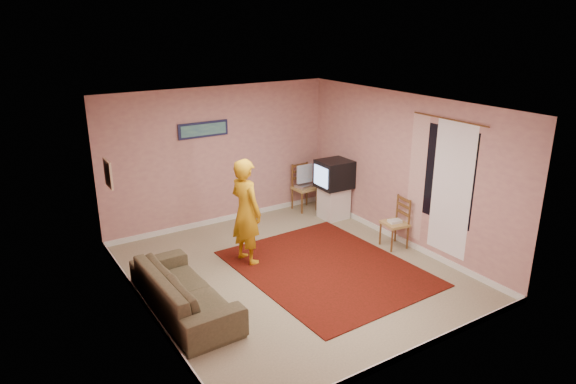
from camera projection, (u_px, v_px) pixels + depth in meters
ground at (292, 272)px, 7.96m from camera, size 5.00×5.00×0.00m
wall_back at (219, 157)px, 9.54m from camera, size 4.50×0.02×2.60m
wall_front at (417, 257)px, 5.54m from camera, size 4.50×0.02×2.60m
wall_left at (140, 225)px, 6.40m from camera, size 0.02×5.00×2.60m
wall_right at (403, 170)px, 8.68m from camera, size 0.02×5.00×2.60m
ceiling at (292, 105)px, 7.12m from camera, size 4.50×5.00×0.02m
baseboard_back at (222, 219)px, 9.93m from camera, size 4.50×0.02×0.10m
baseboard_front at (407, 354)px, 5.95m from camera, size 4.50×0.02×0.10m
baseboard_left at (150, 311)px, 6.81m from camera, size 0.02×5.00×0.10m
baseboard_right at (398, 238)px, 9.08m from camera, size 0.02×5.00×0.10m
window at (445, 175)px, 7.91m from camera, size 0.01×1.10×1.50m
curtain_sheer at (451, 190)px, 7.85m from camera, size 0.01×0.75×2.10m
curtain_floral at (417, 179)px, 8.40m from camera, size 0.01×0.35×2.10m
curtain_rod at (449, 119)px, 7.61m from camera, size 0.02×1.40×0.02m
picture_back at (203, 130)px, 9.18m from camera, size 0.95×0.04×0.28m
picture_left at (108, 174)px, 7.62m from camera, size 0.04×0.38×0.42m
area_rug at (326, 268)px, 8.08m from camera, size 2.52×3.11×0.02m
tv_cabinet at (334, 202)px, 10.05m from camera, size 0.50×0.45×0.63m
crt_tv at (334, 174)px, 9.86m from camera, size 0.65×0.58×0.54m
chair_a at (305, 183)px, 10.41m from camera, size 0.44×0.42×0.51m
dvd_player at (305, 186)px, 10.43m from camera, size 0.39×0.32×0.06m
blue_throw at (305, 174)px, 10.35m from camera, size 0.36×0.04×0.37m
chair_b at (395, 218)px, 8.69m from camera, size 0.43×0.44×0.48m
game_console at (395, 221)px, 8.71m from camera, size 0.24×0.19×0.04m
sofa at (184, 290)px, 6.84m from camera, size 0.87×2.09×0.60m
person at (246, 211)px, 8.06m from camera, size 0.53×0.70×1.72m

